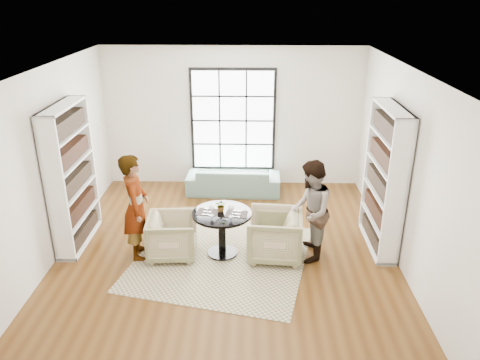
{
  "coord_description": "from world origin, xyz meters",
  "views": [
    {
      "loc": [
        0.39,
        -6.76,
        4.09
      ],
      "look_at": [
        0.21,
        0.4,
        1.13
      ],
      "focal_mm": 35.0,
      "sensor_mm": 36.0,
      "label": 1
    }
  ],
  "objects_px": {
    "person_left": "(136,207)",
    "wine_glass_left": "(212,208)",
    "armchair_right": "(274,235)",
    "flower_centerpiece": "(221,205)",
    "sofa": "(234,180)",
    "person_right": "(310,211)",
    "armchair_left": "(172,236)",
    "wine_glass_right": "(231,208)",
    "pedestal_table": "(222,224)"
  },
  "relations": [
    {
      "from": "armchair_right",
      "to": "person_right",
      "type": "relative_size",
      "value": 0.52
    },
    {
      "from": "sofa",
      "to": "person_left",
      "type": "height_order",
      "value": "person_left"
    },
    {
      "from": "person_left",
      "to": "flower_centerpiece",
      "type": "bearing_deg",
      "value": -93.85
    },
    {
      "from": "armchair_right",
      "to": "flower_centerpiece",
      "type": "bearing_deg",
      "value": -92.57
    },
    {
      "from": "sofa",
      "to": "person_left",
      "type": "relative_size",
      "value": 1.13
    },
    {
      "from": "armchair_left",
      "to": "armchair_right",
      "type": "distance_m",
      "value": 1.65
    },
    {
      "from": "sofa",
      "to": "wine_glass_right",
      "type": "relative_size",
      "value": 9.51
    },
    {
      "from": "pedestal_table",
      "to": "armchair_left",
      "type": "height_order",
      "value": "pedestal_table"
    },
    {
      "from": "sofa",
      "to": "armchair_right",
      "type": "relative_size",
      "value": 2.28
    },
    {
      "from": "person_left",
      "to": "flower_centerpiece",
      "type": "height_order",
      "value": "person_left"
    },
    {
      "from": "wine_glass_left",
      "to": "pedestal_table",
      "type": "bearing_deg",
      "value": 38.51
    },
    {
      "from": "pedestal_table",
      "to": "armchair_right",
      "type": "xyz_separation_m",
      "value": [
        0.85,
        -0.06,
        -0.16
      ]
    },
    {
      "from": "armchair_right",
      "to": "person_right",
      "type": "xyz_separation_m",
      "value": [
        0.55,
        0.0,
        0.44
      ]
    },
    {
      "from": "person_left",
      "to": "wine_glass_left",
      "type": "bearing_deg",
      "value": -101.37
    },
    {
      "from": "wine_glass_right",
      "to": "person_left",
      "type": "bearing_deg",
      "value": 176.72
    },
    {
      "from": "person_left",
      "to": "wine_glass_right",
      "type": "relative_size",
      "value": 8.44
    },
    {
      "from": "pedestal_table",
      "to": "wine_glass_left",
      "type": "relative_size",
      "value": 5.15
    },
    {
      "from": "wine_glass_left",
      "to": "armchair_left",
      "type": "bearing_deg",
      "value": 175.22
    },
    {
      "from": "person_right",
      "to": "wine_glass_right",
      "type": "bearing_deg",
      "value": -78.67
    },
    {
      "from": "armchair_right",
      "to": "wine_glass_left",
      "type": "distance_m",
      "value": 1.12
    },
    {
      "from": "pedestal_table",
      "to": "flower_centerpiece",
      "type": "xyz_separation_m",
      "value": [
        -0.01,
        0.05,
        0.31
      ]
    },
    {
      "from": "wine_glass_right",
      "to": "pedestal_table",
      "type": "bearing_deg",
      "value": 135.95
    },
    {
      "from": "flower_centerpiece",
      "to": "wine_glass_right",
      "type": "bearing_deg",
      "value": -50.75
    },
    {
      "from": "person_right",
      "to": "wine_glass_left",
      "type": "xyz_separation_m",
      "value": [
        -1.55,
        -0.06,
        0.07
      ]
    },
    {
      "from": "armchair_right",
      "to": "flower_centerpiece",
      "type": "distance_m",
      "value": 0.98
    },
    {
      "from": "person_right",
      "to": "wine_glass_left",
      "type": "height_order",
      "value": "person_right"
    },
    {
      "from": "sofa",
      "to": "armchair_right",
      "type": "xyz_separation_m",
      "value": [
        0.76,
        -2.59,
        0.11
      ]
    },
    {
      "from": "armchair_left",
      "to": "person_right",
      "type": "bearing_deg",
      "value": -93.91
    },
    {
      "from": "armchair_right",
      "to": "flower_centerpiece",
      "type": "relative_size",
      "value": 4.24
    },
    {
      "from": "wine_glass_left",
      "to": "wine_glass_right",
      "type": "relative_size",
      "value": 0.89
    },
    {
      "from": "armchair_left",
      "to": "wine_glass_left",
      "type": "xyz_separation_m",
      "value": [
        0.66,
        -0.05,
        0.54
      ]
    },
    {
      "from": "sofa",
      "to": "armchair_left",
      "type": "height_order",
      "value": "armchair_left"
    },
    {
      "from": "person_left",
      "to": "person_right",
      "type": "xyz_separation_m",
      "value": [
        2.75,
        0.01,
        -0.05
      ]
    },
    {
      "from": "sofa",
      "to": "wine_glass_left",
      "type": "height_order",
      "value": "wine_glass_left"
    },
    {
      "from": "pedestal_table",
      "to": "person_left",
      "type": "relative_size",
      "value": 0.55
    },
    {
      "from": "person_left",
      "to": "wine_glass_left",
      "type": "distance_m",
      "value": 1.21
    },
    {
      "from": "armchair_right",
      "to": "sofa",
      "type": "bearing_deg",
      "value": -158.97
    },
    {
      "from": "sofa",
      "to": "person_right",
      "type": "distance_m",
      "value": 2.95
    },
    {
      "from": "person_left",
      "to": "flower_centerpiece",
      "type": "distance_m",
      "value": 1.35
    },
    {
      "from": "wine_glass_right",
      "to": "flower_centerpiece",
      "type": "relative_size",
      "value": 1.02
    },
    {
      "from": "armchair_right",
      "to": "person_left",
      "type": "distance_m",
      "value": 2.25
    },
    {
      "from": "pedestal_table",
      "to": "armchair_right",
      "type": "bearing_deg",
      "value": -3.93
    },
    {
      "from": "person_right",
      "to": "wine_glass_right",
      "type": "xyz_separation_m",
      "value": [
        -1.24,
        -0.09,
        0.08
      ]
    },
    {
      "from": "pedestal_table",
      "to": "sofa",
      "type": "xyz_separation_m",
      "value": [
        0.09,
        2.53,
        -0.26
      ]
    },
    {
      "from": "wine_glass_right",
      "to": "wine_glass_left",
      "type": "bearing_deg",
      "value": 174.06
    },
    {
      "from": "pedestal_table",
      "to": "wine_glass_right",
      "type": "xyz_separation_m",
      "value": [
        0.16,
        -0.15,
        0.36
      ]
    },
    {
      "from": "person_right",
      "to": "flower_centerpiece",
      "type": "bearing_deg",
      "value": -87.39
    },
    {
      "from": "pedestal_table",
      "to": "person_right",
      "type": "relative_size",
      "value": 0.58
    },
    {
      "from": "armchair_left",
      "to": "armchair_right",
      "type": "relative_size",
      "value": 0.9
    },
    {
      "from": "sofa",
      "to": "wine_glass_right",
      "type": "xyz_separation_m",
      "value": [
        0.07,
        -2.68,
        0.62
      ]
    }
  ]
}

